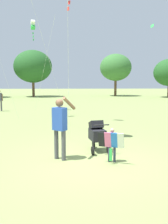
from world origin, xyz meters
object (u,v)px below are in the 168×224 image
person_adult_flyer (60,123)px  stroller (97,133)px  child_with_butterfly_kite (112,142)px  kite_orange_delta (33,26)px  cooler_box (98,135)px

person_adult_flyer → stroller: (1.17, 0.80, -0.48)m
child_with_butterfly_kite → kite_orange_delta: 13.64m
child_with_butterfly_kite → kite_orange_delta: bearing=108.6°
child_with_butterfly_kite → stroller: stroller is taller
kite_orange_delta → child_with_butterfly_kite: bearing=-71.4°
cooler_box → person_adult_flyer: bearing=-119.7°
child_with_butterfly_kite → cooler_box: bearing=92.6°
person_adult_flyer → cooler_box: person_adult_flyer is taller
kite_orange_delta → cooler_box: bearing=-67.1°
kite_orange_delta → cooler_box: kite_orange_delta is taller
child_with_butterfly_kite → stroller: 1.19m
child_with_butterfly_kite → stroller: (-0.31, 1.15, 0.01)m
child_with_butterfly_kite → person_adult_flyer: bearing=166.8°
person_adult_flyer → child_with_butterfly_kite: bearing=-13.2°
person_adult_flyer → stroller: person_adult_flyer is taller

